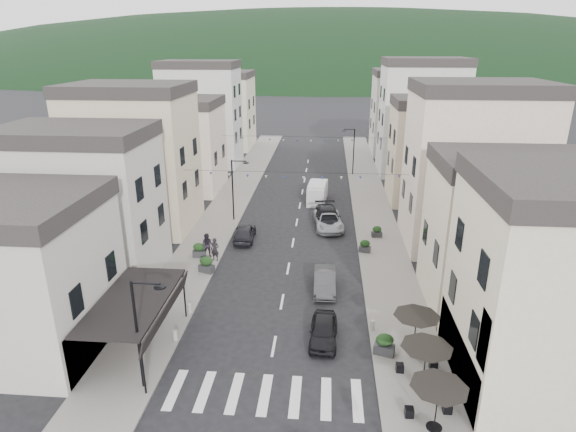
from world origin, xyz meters
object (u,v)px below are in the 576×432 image
parked_car_c (328,220)px  parked_car_e (245,233)px  parked_car_b (325,281)px  parked_car_d (327,217)px  pedestrian_a (215,249)px  pedestrian_b (208,245)px  delivery_van (317,192)px  parked_car_a (324,331)px

parked_car_c → parked_car_e: bearing=-160.5°
parked_car_b → parked_car_c: size_ratio=0.79×
parked_car_d → pedestrian_a: 12.23m
parked_car_b → pedestrian_b: size_ratio=2.13×
parked_car_e → pedestrian_b: (-2.32, -3.90, 0.40)m
pedestrian_a → delivery_van: bearing=78.0°
pedestrian_b → delivery_van: bearing=62.5°
parked_car_b → parked_car_e: bearing=129.3°
parked_car_b → pedestrian_a: pedestrian_a is taller
parked_car_d → pedestrian_b: size_ratio=2.88×
parked_car_c → pedestrian_a: pedestrian_a is taller
parked_car_c → pedestrian_a: 11.92m
delivery_van → pedestrian_b: size_ratio=2.40×
parked_car_b → pedestrian_a: bearing=155.0°
parked_car_e → pedestrian_b: 4.56m
pedestrian_b → parked_car_c: bearing=39.1°
parked_car_a → parked_car_e: (-7.01, 14.46, 0.05)m
parked_car_a → pedestrian_b: bearing=133.3°
pedestrian_a → parked_car_b: bearing=-10.5°
parked_car_c → parked_car_e: size_ratio=1.27×
parked_car_a → parked_car_c: (0.21, 17.99, 0.08)m
parked_car_c → parked_car_d: parked_car_d is taller
pedestrian_b → parked_car_a: bearing=-47.3°
parked_car_a → parked_car_e: bearing=117.8°
parked_car_a → parked_car_d: bearing=91.5°
pedestrian_a → parked_car_d: bearing=58.3°
parked_car_e → delivery_van: 12.78m
delivery_van → parked_car_b: bearing=-82.6°
parked_car_d → parked_car_e: (-7.13, -4.10, -0.12)m
parked_car_d → delivery_van: (-1.12, 7.17, 0.26)m
parked_car_a → pedestrian_b: 14.10m
pedestrian_a → parked_car_c: bearing=56.1°
parked_car_a → pedestrian_a: size_ratio=2.12×
parked_car_b → pedestrian_a: (-8.60, 3.88, 0.34)m
delivery_van → pedestrian_b: bearing=-114.3°
parked_car_d → delivery_van: 7.27m
parked_car_c → parked_car_b: bearing=-97.6°
parked_car_e → parked_car_a: bearing=113.4°
parked_car_b → delivery_van: 19.67m
parked_car_a → delivery_van: (-1.01, 25.73, 0.42)m
pedestrian_a → pedestrian_b: bearing=155.0°
parked_car_a → parked_car_b: size_ratio=0.92×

